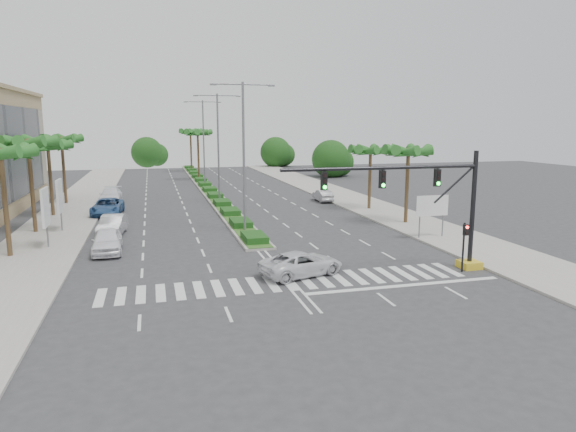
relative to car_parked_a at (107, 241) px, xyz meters
name	(u,v)px	position (x,y,z in m)	size (l,w,h in m)	color
ground	(289,282)	(10.35, -9.79, -0.82)	(160.00, 160.00, 0.00)	#333335
footpath_right	(383,212)	(25.55, 10.21, -0.75)	(6.00, 120.00, 0.15)	gray
footpath_left	(57,227)	(-4.85, 10.21, -0.75)	(6.00, 120.00, 0.15)	gray
median	(206,187)	(10.35, 35.21, -0.72)	(2.20, 75.00, 0.20)	gray
median_grass	(206,186)	(10.35, 35.21, -0.60)	(1.80, 75.00, 0.04)	#32561D
signal_gantry	(440,214)	(19.62, -9.79, 2.63)	(12.60, 1.20, 7.20)	gold
pedestrian_signal	(465,239)	(20.95, -10.47, 1.22)	(0.28, 0.36, 3.00)	black
direction_sign	(432,207)	(23.85, -1.80, 1.63)	(2.70, 0.11, 3.40)	slate
billboard_near	(45,208)	(-4.15, 2.21, 2.14)	(0.18, 2.10, 4.35)	slate
billboard_far	(60,196)	(-4.15, 8.21, 2.14)	(0.18, 2.10, 4.35)	slate
palm_left_near	(1,157)	(-6.15, 0.21, 5.87)	(4.57, 4.68, 7.55)	brown
palm_left_mid	(28,146)	(-6.15, 8.21, 6.25)	(4.57, 4.68, 7.95)	brown
palm_left_far	(48,149)	(-6.15, 16.21, 5.67)	(4.57, 4.68, 7.35)	brown
palm_left_end	(62,142)	(-6.15, 24.21, 6.06)	(4.57, 4.68, 7.75)	brown
palm_right_near	(408,154)	(24.85, 4.21, 5.38)	(4.57, 4.68, 7.05)	brown
palm_right_far	(371,152)	(24.85, 12.21, 5.09)	(4.57, 4.68, 6.75)	brown
palm_median_a	(198,135)	(10.35, 45.21, 6.35)	(4.57, 4.68, 8.05)	brown
palm_median_b	(190,133)	(10.35, 60.21, 6.35)	(4.57, 4.68, 8.05)	brown
streetlight_near	(244,149)	(10.35, 4.21, 5.98)	(5.10, 0.25, 12.00)	slate
streetlight_mid	(218,142)	(10.35, 20.21, 5.98)	(5.10, 0.25, 12.00)	slate
streetlight_far	(204,138)	(10.35, 36.21, 5.98)	(5.10, 0.25, 12.00)	slate
car_parked_a	(107,241)	(0.00, 0.00, 0.00)	(1.95, 4.84, 1.65)	white
car_parked_b	(112,225)	(-0.04, 5.88, -0.02)	(1.70, 4.87, 1.61)	#BBBBC0
car_parked_c	(107,207)	(-1.16, 15.73, -0.01)	(2.68, 5.82, 1.62)	#2E568D
car_parked_d	(111,195)	(-1.45, 24.23, -0.01)	(2.29, 5.63, 1.63)	white
car_crossing	(302,263)	(11.43, -8.58, -0.12)	(2.34, 5.06, 1.41)	silver
car_right	(323,196)	(22.05, 18.91, -0.15)	(1.43, 4.10, 1.35)	#A9A8AD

